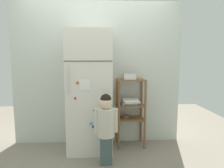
% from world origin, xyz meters
% --- Properties ---
extents(ground_plane, '(6.00, 6.00, 0.00)m').
position_xyz_m(ground_plane, '(0.00, 0.00, 0.00)').
color(ground_plane, gray).
extents(kitchen_wall_back, '(2.76, 0.03, 2.33)m').
position_xyz_m(kitchen_wall_back, '(0.00, 0.33, 1.17)').
color(kitchen_wall_back, silver).
rests_on(kitchen_wall_back, ground).
extents(refrigerator, '(0.66, 0.59, 1.83)m').
position_xyz_m(refrigerator, '(-0.11, 0.02, 0.92)').
color(refrigerator, silver).
rests_on(refrigerator, ground).
extents(child_standing, '(0.31, 0.23, 0.96)m').
position_xyz_m(child_standing, '(0.12, -0.44, 0.58)').
color(child_standing, '#475A5B').
rests_on(child_standing, ground).
extents(pantry_shelf_unit, '(0.45, 0.32, 1.09)m').
position_xyz_m(pantry_shelf_unit, '(0.53, 0.13, 0.66)').
color(pantry_shelf_unit, brown).
rests_on(pantry_shelf_unit, ground).
extents(fruit_bin, '(0.19, 0.18, 0.09)m').
position_xyz_m(fruit_bin, '(0.51, 0.13, 1.13)').
color(fruit_bin, white).
rests_on(fruit_bin, pantry_shelf_unit).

